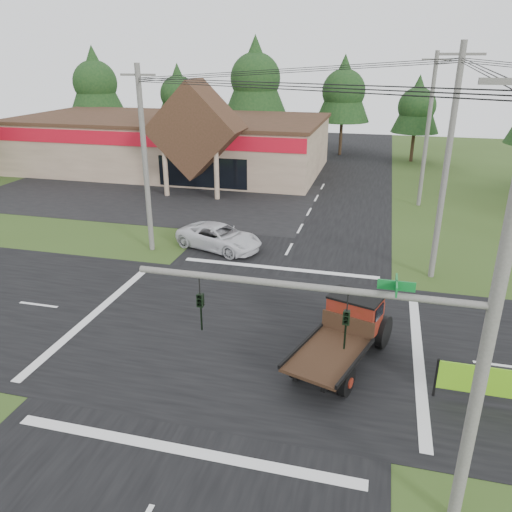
% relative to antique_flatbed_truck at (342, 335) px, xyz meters
% --- Properties ---
extents(ground, '(120.00, 120.00, 0.00)m').
position_rel_antique_flatbed_truck_xyz_m(ground, '(-4.11, 1.27, -1.19)').
color(ground, '#2F4318').
rests_on(ground, ground).
extents(road_ns, '(12.00, 120.00, 0.02)m').
position_rel_antique_flatbed_truck_xyz_m(road_ns, '(-4.11, 1.27, -1.18)').
color(road_ns, black).
rests_on(road_ns, ground).
extents(road_ew, '(120.00, 12.00, 0.02)m').
position_rel_antique_flatbed_truck_xyz_m(road_ew, '(-4.11, 1.27, -1.18)').
color(road_ew, black).
rests_on(road_ew, ground).
extents(parking_apron, '(28.00, 14.00, 0.02)m').
position_rel_antique_flatbed_truck_xyz_m(parking_apron, '(-18.11, 20.27, -1.18)').
color(parking_apron, black).
rests_on(parking_apron, ground).
extents(cvs_building, '(30.40, 18.20, 9.19)m').
position_rel_antique_flatbed_truck_xyz_m(cvs_building, '(-19.81, 30.84, 1.58)').
color(cvs_building, '#8C735F').
rests_on(cvs_building, ground).
extents(traffic_signal_mast, '(8.12, 0.24, 7.00)m').
position_rel_antique_flatbed_truck_xyz_m(traffic_signal_mast, '(1.71, -6.23, 3.23)').
color(traffic_signal_mast, '#595651').
rests_on(traffic_signal_mast, ground).
extents(utility_pole_nr, '(2.00, 0.30, 11.00)m').
position_rel_antique_flatbed_truck_xyz_m(utility_pole_nr, '(3.39, -6.23, 4.44)').
color(utility_pole_nr, '#595651').
rests_on(utility_pole_nr, ground).
extents(utility_pole_nw, '(2.00, 0.30, 10.50)m').
position_rel_antique_flatbed_truck_xyz_m(utility_pole_nw, '(-12.11, 9.27, 4.19)').
color(utility_pole_nw, '#595651').
rests_on(utility_pole_nw, ground).
extents(utility_pole_ne, '(2.00, 0.30, 11.50)m').
position_rel_antique_flatbed_truck_xyz_m(utility_pole_ne, '(3.89, 9.27, 4.69)').
color(utility_pole_ne, '#595651').
rests_on(utility_pole_ne, ground).
extents(utility_pole_n, '(2.00, 0.30, 11.20)m').
position_rel_antique_flatbed_truck_xyz_m(utility_pole_n, '(3.89, 23.27, 4.54)').
color(utility_pole_n, '#595651').
rests_on(utility_pole_n, ground).
extents(tree_row_a, '(6.72, 6.72, 12.12)m').
position_rel_antique_flatbed_truck_xyz_m(tree_row_a, '(-34.11, 41.27, 6.85)').
color(tree_row_a, '#332316').
rests_on(tree_row_a, ground).
extents(tree_row_b, '(5.60, 5.60, 10.10)m').
position_rel_antique_flatbed_truck_xyz_m(tree_row_b, '(-24.11, 43.27, 5.51)').
color(tree_row_b, '#332316').
rests_on(tree_row_b, ground).
extents(tree_row_c, '(7.28, 7.28, 13.13)m').
position_rel_antique_flatbed_truck_xyz_m(tree_row_c, '(-14.11, 42.27, 7.53)').
color(tree_row_c, '#332316').
rests_on(tree_row_c, ground).
extents(tree_row_d, '(6.16, 6.16, 11.11)m').
position_rel_antique_flatbed_truck_xyz_m(tree_row_d, '(-4.11, 43.27, 6.18)').
color(tree_row_d, '#332316').
rests_on(tree_row_d, ground).
extents(tree_row_e, '(5.04, 5.04, 9.09)m').
position_rel_antique_flatbed_truck_xyz_m(tree_row_e, '(3.89, 41.27, 4.84)').
color(tree_row_e, '#332316').
rests_on(tree_row_e, ground).
extents(antique_flatbed_truck, '(3.85, 6.11, 2.39)m').
position_rel_antique_flatbed_truck_xyz_m(antique_flatbed_truck, '(0.00, 0.00, 0.00)').
color(antique_flatbed_truck, '#551A0C').
rests_on(antique_flatbed_truck, ground).
extents(roadside_banner, '(4.36, 0.17, 1.49)m').
position_rel_antique_flatbed_truck_xyz_m(roadside_banner, '(5.40, -1.24, -0.45)').
color(roadside_banner, '#60A516').
rests_on(roadside_banner, ground).
extents(white_pickup, '(5.80, 4.01, 1.47)m').
position_rel_antique_flatbed_truck_xyz_m(white_pickup, '(-8.21, 10.40, -0.46)').
color(white_pickup, silver).
rests_on(white_pickup, ground).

